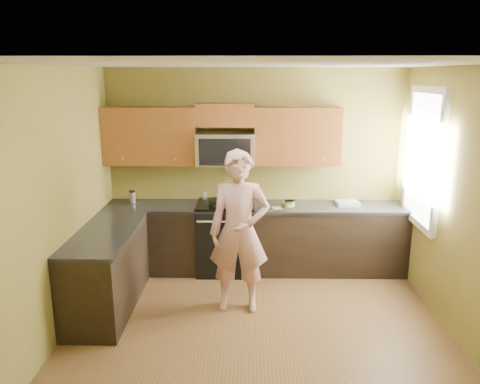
{
  "coord_description": "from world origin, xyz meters",
  "views": [
    {
      "loc": [
        -0.11,
        -4.3,
        2.62
      ],
      "look_at": [
        -0.2,
        1.3,
        1.2
      ],
      "focal_mm": 35.08,
      "sensor_mm": 36.0,
      "label": 1
    }
  ],
  "objects_px": {
    "woman": "(239,232)",
    "frying_pan": "(220,204)",
    "microwave": "(226,164)",
    "travel_mug": "(133,203)",
    "stove": "(226,237)",
    "butter_tub": "(290,206)"
  },
  "relations": [
    {
      "from": "stove",
      "to": "butter_tub",
      "type": "distance_m",
      "value": 0.96
    },
    {
      "from": "stove",
      "to": "butter_tub",
      "type": "height_order",
      "value": "butter_tub"
    },
    {
      "from": "woman",
      "to": "frying_pan",
      "type": "relative_size",
      "value": 3.57
    },
    {
      "from": "woman",
      "to": "travel_mug",
      "type": "height_order",
      "value": "woman"
    },
    {
      "from": "stove",
      "to": "woman",
      "type": "xyz_separation_m",
      "value": [
        0.2,
        -1.06,
        0.44
      ]
    },
    {
      "from": "woman",
      "to": "travel_mug",
      "type": "relative_size",
      "value": 10.6
    },
    {
      "from": "stove",
      "to": "woman",
      "type": "height_order",
      "value": "woman"
    },
    {
      "from": "stove",
      "to": "travel_mug",
      "type": "distance_m",
      "value": 1.34
    },
    {
      "from": "frying_pan",
      "to": "travel_mug",
      "type": "height_order",
      "value": "travel_mug"
    },
    {
      "from": "stove",
      "to": "microwave",
      "type": "bearing_deg",
      "value": 90.0
    },
    {
      "from": "frying_pan",
      "to": "travel_mug",
      "type": "distance_m",
      "value": 1.19
    },
    {
      "from": "stove",
      "to": "microwave",
      "type": "distance_m",
      "value": 0.98
    },
    {
      "from": "frying_pan",
      "to": "woman",
      "type": "bearing_deg",
      "value": -67.52
    },
    {
      "from": "woman",
      "to": "frying_pan",
      "type": "height_order",
      "value": "woman"
    },
    {
      "from": "microwave",
      "to": "woman",
      "type": "distance_m",
      "value": 1.31
    },
    {
      "from": "stove",
      "to": "frying_pan",
      "type": "relative_size",
      "value": 1.85
    },
    {
      "from": "microwave",
      "to": "butter_tub",
      "type": "distance_m",
      "value": 1.01
    },
    {
      "from": "butter_tub",
      "to": "stove",
      "type": "bearing_deg",
      "value": 178.55
    },
    {
      "from": "butter_tub",
      "to": "travel_mug",
      "type": "relative_size",
      "value": 0.8
    },
    {
      "from": "stove",
      "to": "woman",
      "type": "bearing_deg",
      "value": -79.1
    },
    {
      "from": "woman",
      "to": "frying_pan",
      "type": "bearing_deg",
      "value": 107.13
    },
    {
      "from": "microwave",
      "to": "frying_pan",
      "type": "bearing_deg",
      "value": -116.19
    }
  ]
}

